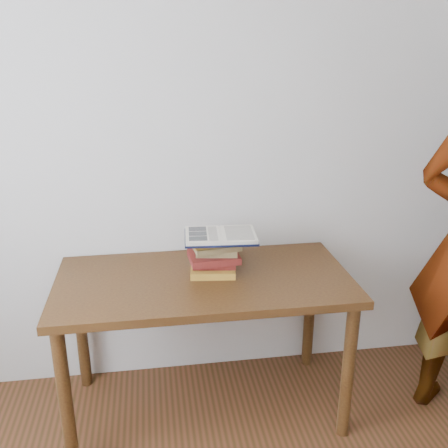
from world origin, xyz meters
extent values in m
cube|color=beige|center=(0.00, 1.75, 1.30)|extent=(3.50, 0.04, 2.60)
cube|color=#4A3012|center=(0.08, 1.38, 0.73)|extent=(1.39, 0.70, 0.04)
cylinder|color=#4A3012|center=(-0.56, 1.09, 0.35)|extent=(0.06, 0.06, 0.71)
cylinder|color=#4A3012|center=(0.72, 1.09, 0.35)|extent=(0.06, 0.06, 0.71)
cylinder|color=#4A3012|center=(-0.56, 1.67, 0.35)|extent=(0.06, 0.06, 0.71)
cylinder|color=#4A3012|center=(0.72, 1.67, 0.35)|extent=(0.06, 0.06, 0.71)
cube|color=#A35F25|center=(0.13, 1.42, 0.76)|extent=(0.23, 0.20, 0.03)
cube|color=maroon|center=(0.14, 1.44, 0.79)|extent=(0.22, 0.16, 0.03)
cube|color=maroon|center=(0.14, 1.44, 0.82)|extent=(0.25, 0.19, 0.03)
cube|color=#9B8E50|center=(0.15, 1.45, 0.86)|extent=(0.21, 0.17, 0.03)
cube|color=#9B8E50|center=(0.14, 1.44, 0.89)|extent=(0.24, 0.20, 0.03)
cube|color=#A35F25|center=(0.13, 1.45, 0.91)|extent=(0.23, 0.19, 0.03)
cube|color=black|center=(0.17, 1.42, 0.93)|extent=(0.35, 0.26, 0.01)
cube|color=beige|center=(0.08, 1.42, 0.94)|extent=(0.18, 0.23, 0.01)
cube|color=beige|center=(0.25, 1.41, 0.94)|extent=(0.18, 0.23, 0.01)
cylinder|color=beige|center=(0.17, 1.42, 0.94)|extent=(0.03, 0.22, 0.01)
cube|color=black|center=(0.06, 1.49, 0.95)|extent=(0.09, 0.06, 0.00)
cube|color=black|center=(0.06, 1.43, 0.95)|extent=(0.09, 0.06, 0.00)
cube|color=black|center=(0.05, 1.36, 0.95)|extent=(0.09, 0.06, 0.00)
cube|color=beige|center=(0.13, 1.42, 0.95)|extent=(0.06, 0.19, 0.00)
cube|color=beige|center=(0.25, 1.41, 0.95)|extent=(0.14, 0.20, 0.00)
camera|label=1|loc=(-0.15, -0.75, 1.78)|focal=40.00mm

